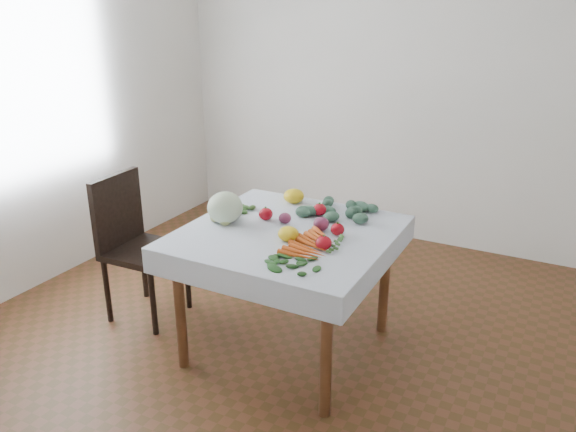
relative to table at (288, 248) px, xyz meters
name	(u,v)px	position (x,y,z in m)	size (l,w,h in m)	color
ground	(288,347)	(0.00, 0.00, -0.65)	(4.00, 4.00, 0.00)	brown
back_wall	(402,81)	(0.00, 2.00, 0.70)	(4.00, 0.04, 2.70)	white
left_wall	(26,97)	(-2.00, 0.00, 0.70)	(0.04, 4.00, 2.70)	white
table	(288,248)	(0.00, 0.00, 0.00)	(1.00, 1.00, 0.75)	brown
tablecloth	(288,231)	(0.00, 0.00, 0.10)	(1.12, 1.12, 0.01)	white
chair	(133,237)	(-1.08, -0.09, -0.11)	(0.44, 0.44, 0.94)	black
cabbage	(225,207)	(-0.38, -0.05, 0.19)	(0.20, 0.20, 0.18)	silver
tomato_a	(320,210)	(0.05, 0.31, 0.14)	(0.08, 0.08, 0.07)	#A80B17
tomato_b	(337,229)	(0.27, 0.07, 0.14)	(0.08, 0.08, 0.07)	#A80B17
tomato_c	(266,214)	(-0.19, 0.09, 0.14)	(0.08, 0.08, 0.07)	#A80B17
tomato_d	(324,243)	(0.28, -0.14, 0.14)	(0.08, 0.08, 0.07)	#A80B17
heirloom_back	(294,196)	(-0.19, 0.43, 0.15)	(0.13, 0.13, 0.09)	yellow
heirloom_front	(288,234)	(0.07, -0.12, 0.14)	(0.11, 0.11, 0.08)	yellow
onion_a	(321,224)	(0.16, 0.09, 0.14)	(0.09, 0.09, 0.08)	#5F1B40
onion_b	(285,218)	(-0.07, 0.10, 0.13)	(0.07, 0.07, 0.06)	#5F1B40
tomatillo_cluster	(221,219)	(-0.40, -0.07, 0.13)	(0.13, 0.12, 0.05)	#D2DD7F
carrot_bunch	(312,245)	(0.22, -0.15, 0.12)	(0.23, 0.39, 0.03)	#D45817
kale_bunch	(341,210)	(0.16, 0.38, 0.13)	(0.41, 0.31, 0.05)	#375B43
basil_bunch	(297,264)	(0.24, -0.36, 0.11)	(0.30, 0.21, 0.01)	#204F18
dill_bunch	(233,209)	(-0.44, 0.13, 0.11)	(0.19, 0.19, 0.02)	#447937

